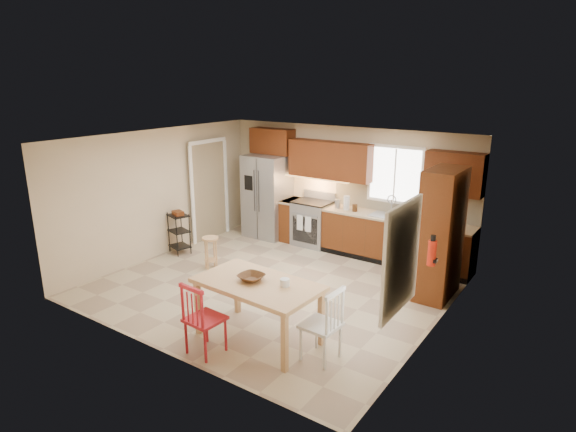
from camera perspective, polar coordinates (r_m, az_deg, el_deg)
The scene contains 33 objects.
floor at distance 8.36m, azimuth -1.80°, elevation -8.19°, with size 5.50×5.50×0.00m, color tan.
ceiling at distance 7.67m, azimuth -1.96°, elevation 9.08°, with size 5.50×5.00×0.02m, color silver.
wall_back at distance 9.98m, azimuth 6.66°, elevation 3.35°, with size 5.50×0.02×2.50m, color #CCB793.
wall_front at distance 6.20m, azimuth -15.75°, elevation -5.21°, with size 5.50×0.02×2.50m, color #CCB793.
wall_left at distance 9.76m, azimuth -15.02°, elevation 2.61°, with size 0.02×5.00×2.50m, color #CCB793.
wall_right at distance 6.74m, azimuth 17.35°, elevation -3.59°, with size 0.02×5.00×2.50m, color #CCB793.
refrigerator at distance 10.64m, azimuth -2.46°, elevation 2.37°, with size 0.92×0.75×1.82m, color gray.
range_stove at distance 10.18m, azimuth 2.95°, elevation -0.90°, with size 0.76×0.63×0.92m, color gray.
base_cabinet_narrow at distance 10.48m, azimuth 0.44°, elevation -0.44°, with size 0.30×0.60×0.90m, color #5A2910.
base_cabinet_run at distance 9.42m, azimuth 12.58°, elevation -2.78°, with size 2.92×0.60×0.90m, color #5A2910.
dishwasher at distance 8.98m, azimuth 15.18°, elevation -3.90°, with size 0.60×0.02×0.78m, color black.
backsplash at distance 9.47m, azimuth 13.51°, elevation 1.85°, with size 2.92×0.03×0.55m, color beige.
upper_over_fridge at distance 10.58m, azimuth -1.89°, elevation 8.85°, with size 1.00×0.35×0.55m, color #5E290F.
upper_left_block at distance 9.84m, azimuth 5.00°, elevation 6.63°, with size 1.80×0.35×0.75m, color #5E290F.
upper_right_block at distance 8.90m, azimuth 19.17°, elevation 4.78°, with size 1.00×0.35×0.75m, color #5E290F.
window_back at distance 9.43m, azimuth 12.61°, elevation 4.81°, with size 1.12×0.04×1.12m, color white.
sink at distance 9.36m, azimuth 11.66°, elevation -0.20°, with size 0.62×0.46×0.16m, color gray.
undercab_glow at distance 10.04m, azimuth 3.38°, elevation 4.56°, with size 1.60×0.30×0.01m, color #FFBF66.
soap_bottle at distance 9.11m, azimuth 13.66°, elevation 0.09°, with size 0.09×0.09×0.19m, color red.
paper_towel at distance 9.62m, azimuth 6.95°, elevation 1.56°, with size 0.12×0.12×0.28m, color silver.
canister_steel at distance 9.72m, azimuth 5.90°, elevation 1.45°, with size 0.11×0.11×0.18m, color gray.
canister_wood at distance 9.52m, azimuth 7.92°, elevation 0.94°, with size 0.10×0.10×0.14m, color #492B13.
pantry at distance 7.99m, azimuth 17.68°, elevation -2.08°, with size 0.50×0.95×2.10m, color #5A2910.
fire_extinguisher at distance 6.96m, azimuth 16.69°, elevation -4.23°, with size 0.12×0.12×0.36m, color red.
window_right at distance 5.67m, azimuth 13.29°, elevation -4.89°, with size 0.04×1.02×1.32m, color white.
doorway at distance 10.61m, azimuth -9.36°, elevation 2.90°, with size 0.04×0.95×2.10m, color #8C7A59.
dining_table at distance 6.62m, azimuth -3.56°, elevation -11.19°, with size 1.67×0.94×0.82m, color tan, non-canonical shape.
chair_red at distance 6.35m, azimuth -9.81°, elevation -11.78°, with size 0.46×0.46×0.98m, color #B11B25, non-canonical shape.
chair_white at distance 6.14m, azimuth 3.91°, elevation -12.62°, with size 0.46×0.46×0.98m, color silver, non-canonical shape.
table_bowl at distance 6.49m, azimuth -4.36°, elevation -7.65°, with size 0.34×0.34×0.08m, color #492B13.
table_jar at distance 6.30m, azimuth -0.39°, elevation -8.08°, with size 0.13×0.13×0.15m, color silver.
bar_stool at distance 9.02m, azimuth -9.13°, elevation -4.38°, with size 0.30×0.30×0.62m, color tan, non-canonical shape.
utility_cart at distance 9.94m, azimuth -12.77°, elevation -1.99°, with size 0.42×0.32×0.83m, color black, non-canonical shape.
Camera 1 is at (4.52, -6.12, 3.44)m, focal length 30.00 mm.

